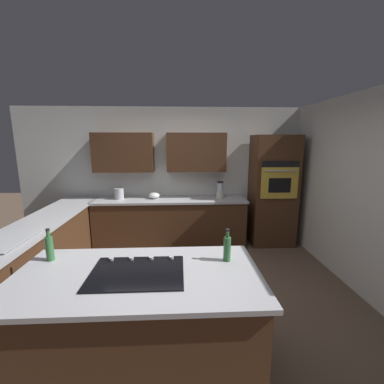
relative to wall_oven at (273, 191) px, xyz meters
The scene contains 17 objects.
ground_plane 2.73m from the wall_oven, 42.84° to the left, with size 14.00×14.00×0.00m, color brown.
wall_back 1.98m from the wall_oven, ahead, with size 6.00×0.44×2.60m.
wall_left 1.56m from the wall_oven, 112.97° to the left, with size 0.10×4.00×2.60m, color silver.
lower_cabinets_back 2.04m from the wall_oven, ahead, with size 2.80×0.60×0.86m, color #472B19.
countertop_back 1.96m from the wall_oven, ahead, with size 2.84×0.64×0.04m, color #B2B2B7.
lower_cabinets_side 3.90m from the wall_oven, 17.62° to the left, with size 0.60×2.90×0.86m, color #472B19.
countertop_side 3.85m from the wall_oven, 17.62° to the left, with size 0.64×2.94×0.04m, color #B2B2B7.
island_base 3.52m from the wall_oven, 52.30° to the left, with size 1.96×0.96×0.86m, color #472B19.
island_top 3.48m from the wall_oven, 52.30° to the left, with size 2.04×1.04×0.04m, color #B2B2B7.
wall_oven is the anchor object (origin of this frame).
sink_unit 4.19m from the wall_oven, 28.50° to the left, with size 0.46×0.70×0.23m.
cooktop 3.47m from the wall_oven, 52.24° to the left, with size 0.76×0.56×0.03m.
blender 1.00m from the wall_oven, ahead, with size 0.15×0.15×0.32m.
mixing_bowl 2.25m from the wall_oven, ahead, with size 0.21×0.21×0.11m, color white.
kettle 2.90m from the wall_oven, ahead, with size 0.17×0.17×0.20m, color #B7BABF.
oil_bottle 3.85m from the wall_oven, 39.87° to the left, with size 0.07×0.07×0.30m.
second_bottle 2.89m from the wall_oven, 62.24° to the left, with size 0.07×0.07×0.30m.
Camera 1 is at (-0.08, 2.99, 1.97)m, focal length 24.03 mm.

